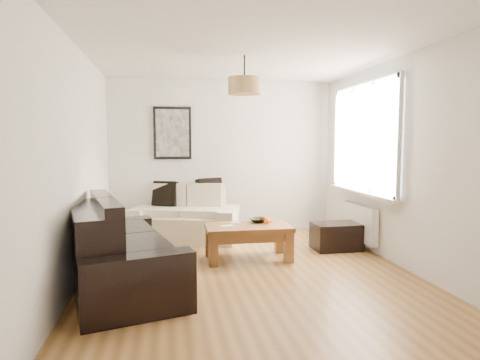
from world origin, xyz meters
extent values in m
plane|color=brown|center=(0.00, 0.00, 0.00)|extent=(4.50, 4.50, 0.00)
cube|color=white|center=(1.82, 0.80, 0.38)|extent=(0.10, 0.90, 0.52)
cylinder|color=tan|center=(0.00, 0.30, 2.23)|extent=(0.40, 0.40, 0.20)
cube|color=black|center=(1.45, 0.78, 0.19)|extent=(0.68, 0.44, 0.39)
cube|color=black|center=(-0.98, 1.98, 0.72)|extent=(0.41, 0.27, 0.40)
cube|color=black|center=(-0.26, 1.98, 0.74)|extent=(0.45, 0.31, 0.44)
imported|color=black|center=(0.27, 0.70, 0.49)|extent=(0.29, 0.29, 0.06)
sphere|color=orange|center=(0.37, 0.61, 0.50)|extent=(0.09, 0.09, 0.07)
sphere|color=orange|center=(0.43, 0.61, 0.50)|extent=(0.07, 0.07, 0.06)
sphere|color=orange|center=(0.37, 0.59, 0.50)|extent=(0.09, 0.09, 0.09)
cube|color=beige|center=(-0.19, 0.52, 0.46)|extent=(0.21, 0.18, 0.01)
camera|label=1|loc=(-0.94, -4.60, 1.54)|focal=30.13mm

